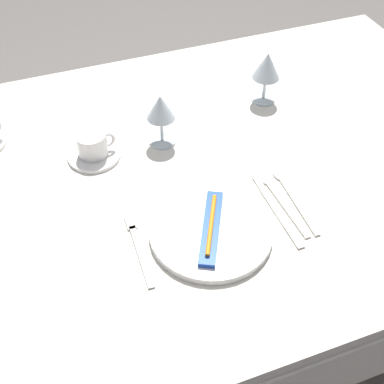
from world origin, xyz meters
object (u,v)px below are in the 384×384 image
at_px(fork_outer, 138,247).
at_px(spoon_dessert, 291,193).
at_px(spoon_soup, 278,197).
at_px(dinner_plate, 211,232).
at_px(toothbrush_package, 211,227).
at_px(wine_glass_right, 161,110).
at_px(coffee_cup_right, 93,144).
at_px(wine_glass_centre, 267,68).
at_px(dinner_knife, 278,212).

relative_size(fork_outer, spoon_dessert, 0.91).
xyz_separation_m(fork_outer, spoon_soup, (0.35, 0.03, 0.00)).
relative_size(dinner_plate, toothbrush_package, 1.34).
distance_m(toothbrush_package, wine_glass_right, 0.35).
xyz_separation_m(spoon_soup, coffee_cup_right, (-0.37, 0.30, 0.04)).
relative_size(wine_glass_centre, wine_glass_right, 1.04).
distance_m(wine_glass_centre, wine_glass_right, 0.34).
bearing_deg(dinner_plate, fork_outer, 172.60).
relative_size(toothbrush_package, dinner_knife, 0.86).
bearing_deg(coffee_cup_right, spoon_soup, -38.32).
bearing_deg(spoon_dessert, spoon_soup, -178.38).
distance_m(spoon_dessert, wine_glass_centre, 0.40).
xyz_separation_m(dinner_knife, spoon_soup, (0.02, 0.04, 0.00)).
distance_m(dinner_knife, wine_glass_centre, 0.45).
height_order(coffee_cup_right, wine_glass_right, wine_glass_right).
xyz_separation_m(dinner_plate, spoon_dessert, (0.23, 0.05, -0.01)).
height_order(dinner_plate, coffee_cup_right, coffee_cup_right).
xyz_separation_m(dinner_plate, wine_glass_right, (-0.00, 0.34, 0.09)).
xyz_separation_m(fork_outer, wine_glass_right, (0.16, 0.32, 0.10)).
relative_size(toothbrush_package, fork_outer, 0.99).
xyz_separation_m(toothbrush_package, wine_glass_right, (-0.00, 0.34, 0.08)).
distance_m(toothbrush_package, wine_glass_centre, 0.54).
bearing_deg(dinner_plate, spoon_soup, 14.83).
relative_size(dinner_plate, spoon_soup, 1.24).
bearing_deg(dinner_plate, spoon_dessert, 12.95).
bearing_deg(wine_glass_right, fork_outer, -116.29).
distance_m(fork_outer, wine_glass_right, 0.37).
xyz_separation_m(spoon_soup, wine_glass_centre, (0.14, 0.37, 0.11)).
height_order(toothbrush_package, dinner_knife, toothbrush_package).
bearing_deg(dinner_knife, toothbrush_package, -177.62).
height_order(dinner_knife, wine_glass_right, wine_glass_right).
distance_m(toothbrush_package, coffee_cup_right, 0.39).
height_order(dinner_knife, coffee_cup_right, coffee_cup_right).
distance_m(toothbrush_package, spoon_dessert, 0.23).
relative_size(spoon_soup, wine_glass_right, 1.50).
xyz_separation_m(dinner_plate, wine_glass_centre, (0.33, 0.42, 0.10)).
distance_m(fork_outer, wine_glass_centre, 0.64).
xyz_separation_m(fork_outer, spoon_dessert, (0.39, 0.03, 0.00)).
height_order(toothbrush_package, spoon_dessert, toothbrush_package).
relative_size(dinner_plate, wine_glass_centre, 1.79).
bearing_deg(fork_outer, coffee_cup_right, 93.83).
bearing_deg(fork_outer, toothbrush_package, -7.40).
bearing_deg(coffee_cup_right, dinner_plate, -62.29).
bearing_deg(wine_glass_centre, dinner_plate, -128.23).
bearing_deg(spoon_soup, wine_glass_centre, 69.43).
bearing_deg(fork_outer, dinner_plate, -7.40).
height_order(dinner_plate, wine_glass_right, wine_glass_right).
distance_m(toothbrush_package, dinner_knife, 0.17).
height_order(toothbrush_package, spoon_soup, toothbrush_package).
xyz_separation_m(spoon_dessert, coffee_cup_right, (-0.41, 0.29, 0.04)).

